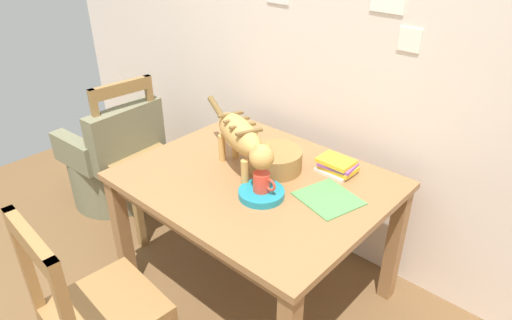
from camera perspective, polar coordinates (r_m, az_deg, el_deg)
The scene contains 11 objects.
wall_rear at distance 2.55m, azimuth 9.74°, elevation 14.21°, with size 4.94×0.11×2.50m.
dining_table at distance 2.26m, azimuth -0.00°, elevation -4.11°, with size 1.24×1.00×0.74m.
cat at distance 2.15m, azimuth -1.82°, elevation 2.84°, with size 0.67×0.33×0.29m.
saucer_bowl at distance 2.07m, azimuth 0.68°, elevation -4.24°, with size 0.21×0.21×0.03m, color teal.
coffee_mug at distance 2.03m, azimuth 0.78°, elevation -2.81°, with size 0.12×0.08×0.09m.
magazine at distance 2.08m, azimuth 9.14°, elevation -4.81°, with size 0.26×0.24×0.01m, color #529350.
book_stack at distance 2.28m, azimuth 10.18°, elevation -0.74°, with size 0.19×0.15×0.07m.
wicker_basket at distance 2.26m, azimuth 2.45°, elevation 0.04°, with size 0.27×0.27×0.11m.
wooden_chair_near at distance 2.03m, azimuth -19.67°, elevation -17.57°, with size 0.45×0.45×0.95m.
wooden_chair_far at distance 3.02m, azimuth -14.23°, elevation 0.14°, with size 0.46×0.46×0.95m.
wicker_armchair at distance 3.39m, azimuth -17.39°, elevation -0.78°, with size 0.61×0.62×0.78m.
Camera 1 is at (1.31, -0.10, 1.89)m, focal length 31.65 mm.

